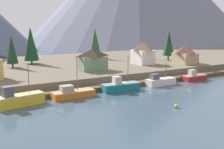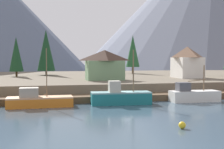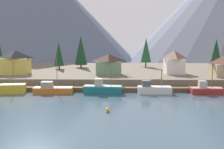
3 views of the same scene
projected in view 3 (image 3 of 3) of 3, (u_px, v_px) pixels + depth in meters
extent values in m
cube|color=#384C5B|center=(110.00, 82.00, 83.84)|extent=(400.00, 400.00, 1.00)
cube|color=brown|center=(108.00, 89.00, 65.86)|extent=(80.00, 4.00, 1.00)
cylinder|color=brown|center=(26.00, 88.00, 64.52)|extent=(0.36, 0.36, 1.60)
cylinder|color=brown|center=(58.00, 88.00, 64.32)|extent=(0.36, 0.36, 1.60)
cylinder|color=brown|center=(91.00, 89.00, 64.13)|extent=(0.36, 0.36, 1.60)
cylinder|color=brown|center=(124.00, 89.00, 63.94)|extent=(0.36, 0.36, 1.60)
cylinder|color=brown|center=(157.00, 89.00, 63.75)|extent=(0.36, 0.36, 1.60)
cylinder|color=brown|center=(190.00, 89.00, 63.56)|extent=(0.36, 0.36, 1.60)
cylinder|color=brown|center=(223.00, 89.00, 63.37)|extent=(0.36, 0.36, 1.60)
cube|color=#665B4C|center=(111.00, 72.00, 95.54)|extent=(400.00, 56.00, 2.50)
cone|color=slate|center=(31.00, 5.00, 188.84)|extent=(148.59, 148.59, 77.00)
cone|color=slate|center=(202.00, 23.00, 210.08)|extent=(72.01, 72.01, 54.52)
cube|color=gold|center=(6.00, 89.00, 62.14)|extent=(9.43, 4.21, 1.97)
cube|color=tan|center=(5.00, 85.00, 62.01)|extent=(9.43, 4.21, 0.20)
cylinder|color=brown|center=(13.00, 73.00, 61.94)|extent=(0.15, 0.15, 5.42)
cube|color=#CC6B1E|center=(53.00, 91.00, 62.55)|extent=(9.13, 2.97, 1.23)
cube|color=tan|center=(53.00, 88.00, 62.46)|extent=(9.13, 2.97, 0.20)
cube|color=gray|center=(47.00, 84.00, 62.39)|extent=(2.59, 2.11, 1.32)
cylinder|color=brown|center=(57.00, 73.00, 62.03)|extent=(0.13, 0.13, 6.85)
cube|color=#196B70|center=(103.00, 90.00, 62.07)|extent=(9.04, 3.32, 1.66)
cube|color=#679496|center=(103.00, 86.00, 61.96)|extent=(9.04, 3.32, 0.20)
cube|color=#B2AD9E|center=(99.00, 82.00, 61.94)|extent=(1.78, 1.97, 1.65)
cylinder|color=brown|center=(111.00, 72.00, 61.39)|extent=(0.19, 0.19, 6.30)
cube|color=silver|center=(154.00, 90.00, 62.01)|extent=(7.88, 2.87, 1.50)
cube|color=silver|center=(155.00, 87.00, 61.91)|extent=(7.88, 2.87, 0.20)
cube|color=#4C4C51|center=(146.00, 83.00, 61.90)|extent=(1.98, 1.70, 1.38)
cylinder|color=brown|center=(162.00, 78.00, 61.59)|extent=(0.19, 0.19, 4.08)
cylinder|color=brown|center=(156.00, 79.00, 61.69)|extent=(3.06, 0.19, 0.35)
cube|color=maroon|center=(206.00, 91.00, 61.85)|extent=(7.16, 2.67, 1.26)
cube|color=#AD6C6A|center=(206.00, 88.00, 61.76)|extent=(7.16, 2.67, 0.20)
cube|color=#B2AD9E|center=(202.00, 84.00, 61.68)|extent=(1.76, 1.51, 1.58)
cylinder|color=brown|center=(212.00, 75.00, 61.36)|extent=(0.18, 0.18, 5.80)
cube|color=gold|center=(16.00, 66.00, 78.87)|extent=(7.78, 5.03, 4.81)
pyramid|color=#2D2D33|center=(15.00, 54.00, 78.45)|extent=(8.17, 5.28, 2.31)
cube|color=silver|center=(174.00, 66.00, 80.26)|extent=(5.37, 6.46, 4.62)
pyramid|color=brown|center=(174.00, 54.00, 79.84)|extent=(5.64, 6.78, 2.47)
cube|color=#6B8E66|center=(109.00, 68.00, 77.72)|extent=(7.36, 4.60, 3.93)
pyramid|color=#422D23|center=(109.00, 58.00, 77.36)|extent=(7.73, 4.83, 2.15)
cube|color=tan|center=(223.00, 70.00, 73.75)|extent=(5.93, 6.54, 3.55)
pyramid|color=brown|center=(224.00, 60.00, 73.39)|extent=(6.23, 6.87, 2.34)
cylinder|color=#4C3823|center=(215.00, 70.00, 83.28)|extent=(0.50, 0.50, 1.76)
cone|color=#14381E|center=(216.00, 53.00, 82.64)|extent=(4.09, 4.09, 8.87)
cylinder|color=#4C3823|center=(59.00, 67.00, 94.70)|extent=(0.50, 0.50, 1.26)
cone|color=#14381E|center=(59.00, 54.00, 94.13)|extent=(3.40, 3.40, 8.35)
cylinder|color=#4C3823|center=(81.00, 66.00, 100.04)|extent=(0.50, 0.50, 1.14)
cone|color=#14381E|center=(81.00, 50.00, 99.32)|extent=(4.76, 4.76, 10.86)
cylinder|color=#4C3823|center=(146.00, 65.00, 102.27)|extent=(0.50, 0.50, 1.95)
cone|color=#1E4C28|center=(146.00, 50.00, 101.59)|extent=(4.04, 4.04, 9.30)
sphere|color=gold|center=(108.00, 110.00, 45.62)|extent=(0.70, 0.70, 0.70)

